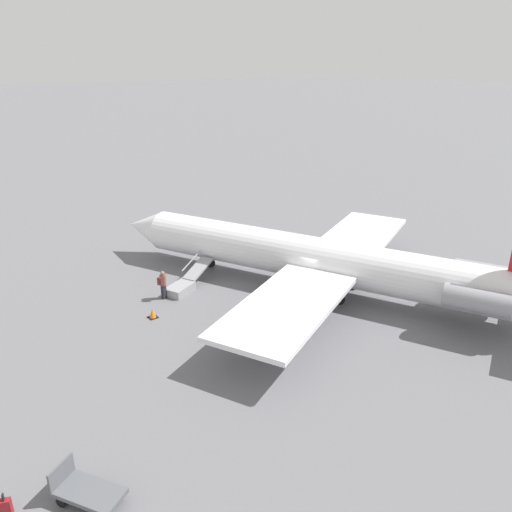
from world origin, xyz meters
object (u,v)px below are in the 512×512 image
object	(u,v)px
boarding_stairs	(184,285)
luggage_cart	(86,491)
passenger	(163,283)
suitcase	(6,508)
airplane_main	(327,260)

from	to	relation	value
boarding_stairs	luggage_cart	bearing A→B (deg)	-155.52
passenger	boarding_stairs	bearing A→B (deg)	-14.73
suitcase	passenger	bearing A→B (deg)	-46.41
luggage_cart	suitcase	xyz separation A→B (m)	(1.01, 2.17, -0.13)
boarding_stairs	passenger	xyz separation A→B (m)	(-0.25, 1.52, 0.63)
passenger	luggage_cart	distance (m)	14.57
suitcase	airplane_main	bearing A→B (deg)	-74.55
airplane_main	suitcase	world-z (taller)	airplane_main
passenger	luggage_cart	size ratio (longest dim) A/B	0.71
boarding_stairs	suitcase	xyz separation A→B (m)	(-10.77, 12.57, -0.05)
suitcase	luggage_cart	bearing A→B (deg)	-115.04
passenger	suitcase	world-z (taller)	passenger
passenger	suitcase	distance (m)	15.27
boarding_stairs	suitcase	world-z (taller)	boarding_stairs
airplane_main	suitcase	distance (m)	20.02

